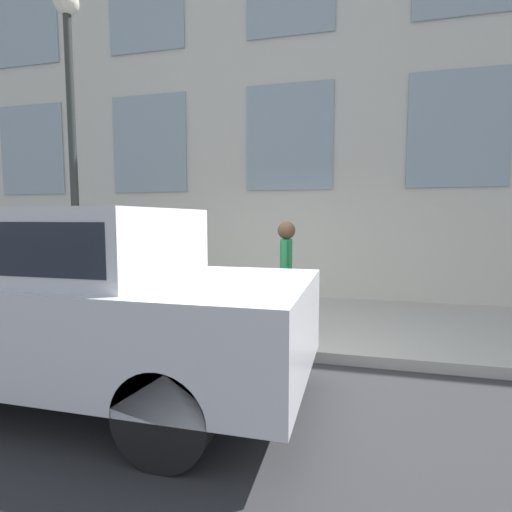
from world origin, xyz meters
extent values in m
plane|color=#2D2D30|center=(0.00, 0.00, 0.00)|extent=(80.00, 80.00, 0.00)
cube|color=#B2ADA3|center=(1.57, 0.00, 0.06)|extent=(3.14, 60.00, 0.13)
cube|color=beige|center=(3.29, 0.00, 3.74)|extent=(0.30, 40.00, 7.49)
cube|color=#8C9EA8|center=(3.12, -2.89, 3.13)|extent=(0.03, 1.63, 1.95)
cube|color=#8C9EA8|center=(3.12, 0.00, 3.13)|extent=(0.03, 1.63, 1.95)
cube|color=#8C9EA8|center=(3.12, 2.89, 3.13)|extent=(0.03, 1.63, 1.95)
cube|color=#8C9EA8|center=(3.12, 5.78, 3.13)|extent=(0.03, 1.63, 1.95)
cube|color=#8C9EA8|center=(3.12, 2.89, 5.91)|extent=(0.03, 1.63, 1.95)
cube|color=#8C9EA8|center=(3.12, 5.78, 5.91)|extent=(0.03, 1.63, 1.95)
cylinder|color=gold|center=(0.54, 0.40, 0.15)|extent=(0.32, 0.32, 0.04)
cylinder|color=gold|center=(0.54, 0.40, 0.41)|extent=(0.23, 0.23, 0.55)
sphere|color=#A4891E|center=(0.54, 0.40, 0.68)|extent=(0.25, 0.25, 0.25)
cylinder|color=black|center=(0.54, 0.40, 0.76)|extent=(0.08, 0.08, 0.10)
cylinder|color=gold|center=(0.54, 0.23, 0.47)|extent=(0.09, 0.10, 0.09)
cylinder|color=gold|center=(0.54, 0.56, 0.47)|extent=(0.09, 0.10, 0.09)
cylinder|color=navy|center=(0.71, -0.37, 0.48)|extent=(0.10, 0.10, 0.70)
cylinder|color=navy|center=(0.85, -0.37, 0.48)|extent=(0.10, 0.10, 0.70)
cube|color=#268C4C|center=(0.78, -0.37, 1.09)|extent=(0.19, 0.13, 0.53)
cylinder|color=#268C4C|center=(0.64, -0.37, 1.11)|extent=(0.08, 0.08, 0.50)
cylinder|color=#268C4C|center=(0.91, -0.37, 1.11)|extent=(0.08, 0.08, 0.50)
sphere|color=brown|center=(0.78, -0.37, 1.47)|extent=(0.23, 0.23, 0.23)
cylinder|color=black|center=(-0.53, 2.68, 0.34)|extent=(0.24, 0.68, 0.68)
cylinder|color=black|center=(-2.12, -0.07, 0.34)|extent=(0.24, 0.68, 0.68)
cylinder|color=black|center=(-0.53, -0.07, 0.34)|extent=(0.24, 0.68, 0.68)
cube|color=silver|center=(-1.32, 1.30, 0.73)|extent=(1.83, 4.44, 0.78)
cube|color=silver|center=(-1.32, 1.30, 1.42)|extent=(1.61, 2.13, 0.60)
cube|color=#1E232D|center=(-1.32, 1.30, 1.42)|extent=(1.62, 1.96, 0.38)
cylinder|color=#2D332D|center=(0.95, 2.99, 0.19)|extent=(0.26, 0.26, 0.12)
cylinder|color=#2D332D|center=(0.95, 2.99, 2.42)|extent=(0.12, 0.12, 4.58)
sphere|color=silver|center=(0.95, 2.99, 4.81)|extent=(0.36, 0.36, 0.36)
camera|label=1|loc=(-4.41, -1.28, 1.64)|focal=28.00mm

